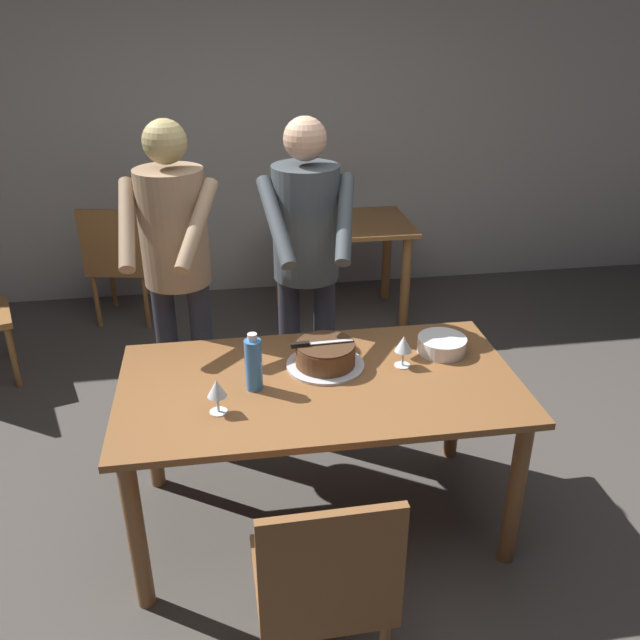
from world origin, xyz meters
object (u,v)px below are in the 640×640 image
(water_bottle, at_px, (254,364))
(chair_near_side, at_px, (324,583))
(wine_glass_near, at_px, (404,345))
(person_cutting_cake, at_px, (306,253))
(main_dining_table, at_px, (319,402))
(wine_glass_far, at_px, (217,389))
(cake_on_platter, at_px, (325,356))
(background_table, at_px, (340,244))
(person_standing_beside, at_px, (176,258))
(cake_knife, at_px, (309,344))
(plate_stack, at_px, (442,345))
(background_chair_0, at_px, (121,259))

(water_bottle, distance_m, chair_near_side, 0.90)
(wine_glass_near, distance_m, person_cutting_cake, 0.71)
(main_dining_table, xyz_separation_m, wine_glass_near, (0.38, 0.07, 0.21))
(water_bottle, bearing_deg, wine_glass_far, -134.22)
(cake_on_platter, relative_size, background_table, 0.34)
(main_dining_table, xyz_separation_m, person_standing_beside, (-0.59, 0.68, 0.43))
(cake_knife, relative_size, wine_glass_near, 1.88)
(main_dining_table, xyz_separation_m, person_cutting_cake, (0.04, 0.65, 0.43))
(main_dining_table, height_order, cake_knife, cake_knife)
(main_dining_table, relative_size, background_table, 1.67)
(person_cutting_cake, bearing_deg, plate_stack, -41.80)
(chair_near_side, bearing_deg, water_bottle, 101.25)
(cake_knife, xyz_separation_m, chair_near_side, (-0.08, -0.93, -0.37))
(person_standing_beside, distance_m, background_chair_0, 1.79)
(water_bottle, bearing_deg, wine_glass_near, 7.37)
(cake_knife, bearing_deg, chair_near_side, -95.15)
(wine_glass_near, bearing_deg, background_table, 86.94)
(chair_near_side, bearing_deg, main_dining_table, 82.25)
(plate_stack, bearing_deg, wine_glass_far, -161.61)
(wine_glass_far, bearing_deg, chair_near_side, -64.51)
(wine_glass_near, xyz_separation_m, person_cutting_cake, (-0.34, 0.59, 0.22))
(plate_stack, xyz_separation_m, wine_glass_far, (-1.01, -0.33, 0.07))
(cake_knife, relative_size, chair_near_side, 0.30)
(person_cutting_cake, distance_m, background_chair_0, 2.08)
(main_dining_table, relative_size, cake_knife, 6.17)
(cake_knife, height_order, water_bottle, water_bottle)
(chair_near_side, xyz_separation_m, background_chair_0, (-0.99, 3.12, 0.00))
(main_dining_table, bearing_deg, water_bottle, -176.62)
(water_bottle, xyz_separation_m, person_cutting_cake, (0.31, 0.67, 0.21))
(person_standing_beside, bearing_deg, main_dining_table, -49.37)
(cake_on_platter, height_order, chair_near_side, chair_near_side)
(main_dining_table, bearing_deg, person_standing_beside, 130.63)
(wine_glass_far, bearing_deg, plate_stack, 18.39)
(water_bottle, height_order, background_table, water_bottle)
(cake_knife, height_order, plate_stack, cake_knife)
(plate_stack, relative_size, background_table, 0.22)
(main_dining_table, bearing_deg, chair_near_side, -97.75)
(cake_knife, bearing_deg, wine_glass_far, -144.11)
(person_cutting_cake, bearing_deg, background_chair_0, 124.66)
(wine_glass_far, relative_size, chair_near_side, 0.16)
(person_cutting_cake, height_order, background_chair_0, person_cutting_cake)
(main_dining_table, distance_m, background_chair_0, 2.55)
(cake_knife, height_order, chair_near_side, chair_near_side)
(cake_on_platter, distance_m, person_cutting_cake, 0.60)
(water_bottle, relative_size, background_table, 0.25)
(main_dining_table, relative_size, cake_on_platter, 4.91)
(background_chair_0, bearing_deg, wine_glass_near, -56.51)
(main_dining_table, height_order, chair_near_side, chair_near_side)
(main_dining_table, xyz_separation_m, background_chair_0, (-1.10, 2.30, -0.15))
(wine_glass_far, height_order, background_table, wine_glass_far)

